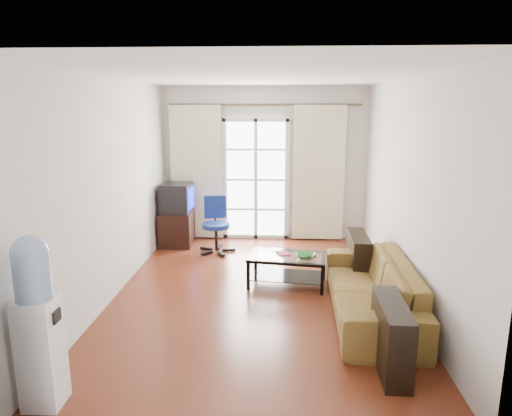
{
  "coord_description": "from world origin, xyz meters",
  "views": [
    {
      "loc": [
        0.25,
        -5.47,
        2.35
      ],
      "look_at": [
        -0.04,
        0.35,
        1.05
      ],
      "focal_mm": 32.0,
      "sensor_mm": 36.0,
      "label": 1
    }
  ],
  "objects_px": {
    "sofa": "(371,288)",
    "tv_stand": "(178,227)",
    "task_chair": "(216,236)",
    "crt_tv": "(175,198)",
    "water_cooler": "(38,319)",
    "coffee_table": "(287,266)"
  },
  "relations": [
    {
      "from": "tv_stand",
      "to": "crt_tv",
      "type": "bearing_deg",
      "value": -92.79
    },
    {
      "from": "task_chair",
      "to": "water_cooler",
      "type": "xyz_separation_m",
      "value": [
        -0.84,
        -4.01,
        0.47
      ]
    },
    {
      "from": "crt_tv",
      "to": "water_cooler",
      "type": "height_order",
      "value": "water_cooler"
    },
    {
      "from": "tv_stand",
      "to": "crt_tv",
      "type": "relative_size",
      "value": 1.43
    },
    {
      "from": "sofa",
      "to": "coffee_table",
      "type": "bearing_deg",
      "value": -130.43
    },
    {
      "from": "sofa",
      "to": "crt_tv",
      "type": "bearing_deg",
      "value": -130.82
    },
    {
      "from": "coffee_table",
      "to": "crt_tv",
      "type": "distance_m",
      "value": 2.63
    },
    {
      "from": "coffee_table",
      "to": "tv_stand",
      "type": "relative_size",
      "value": 1.36
    },
    {
      "from": "crt_tv",
      "to": "water_cooler",
      "type": "distance_m",
      "value": 4.38
    },
    {
      "from": "tv_stand",
      "to": "water_cooler",
      "type": "bearing_deg",
      "value": -93.55
    },
    {
      "from": "crt_tv",
      "to": "water_cooler",
      "type": "xyz_separation_m",
      "value": [
        -0.1,
        -4.38,
        -0.09
      ]
    },
    {
      "from": "sofa",
      "to": "tv_stand",
      "type": "distance_m",
      "value": 3.89
    },
    {
      "from": "sofa",
      "to": "crt_tv",
      "type": "distance_m",
      "value": 3.88
    },
    {
      "from": "coffee_table",
      "to": "water_cooler",
      "type": "height_order",
      "value": "water_cooler"
    },
    {
      "from": "coffee_table",
      "to": "crt_tv",
      "type": "bearing_deg",
      "value": 137.09
    },
    {
      "from": "crt_tv",
      "to": "water_cooler",
      "type": "bearing_deg",
      "value": -88.79
    },
    {
      "from": "tv_stand",
      "to": "water_cooler",
      "type": "distance_m",
      "value": 4.48
    },
    {
      "from": "tv_stand",
      "to": "task_chair",
      "type": "xyz_separation_m",
      "value": [
        0.74,
        -0.44,
        -0.02
      ]
    },
    {
      "from": "tv_stand",
      "to": "task_chair",
      "type": "bearing_deg",
      "value": -33.25
    },
    {
      "from": "water_cooler",
      "to": "coffee_table",
      "type": "bearing_deg",
      "value": 51.46
    },
    {
      "from": "sofa",
      "to": "crt_tv",
      "type": "height_order",
      "value": "crt_tv"
    },
    {
      "from": "crt_tv",
      "to": "tv_stand",
      "type": "bearing_deg",
      "value": 91.99
    }
  ]
}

